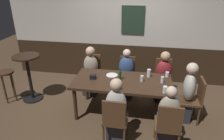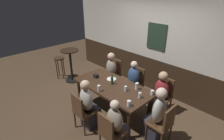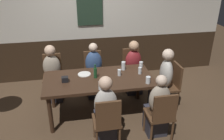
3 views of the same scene
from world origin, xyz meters
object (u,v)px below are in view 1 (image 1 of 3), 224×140
(plate_white_large, at_px, (112,75))
(chair_right_near, at_px, (168,124))
(chair_mid_near, at_px, (115,119))
(person_right_far, at_px, (163,80))
(pint_glass_stout, at_px, (162,80))
(pint_glass_amber, at_px, (118,87))
(tumbler_short, at_px, (142,79))
(beer_glass_half, at_px, (149,73))
(tumbler_water, at_px, (165,90))
(person_mid_near, at_px, (116,113))
(person_mid_far, at_px, (126,77))
(person_left_far, at_px, (91,74))
(person_head_east, at_px, (185,96))
(chair_left_far, at_px, (92,71))
(condiment_caddy, at_px, (93,77))
(chair_head_east, at_px, (194,98))
(side_bar_table, at_px, (29,74))
(person_right_near, at_px, (167,120))
(highball_clear, at_px, (167,75))
(beer_bottle_green, at_px, (120,75))
(chair_mid_far, at_px, (127,73))
(bar_stool, at_px, (7,78))
(dining_table, at_px, (122,84))
(chair_right_far, at_px, (163,76))

(plate_white_large, bearing_deg, chair_right_near, -44.98)
(chair_right_near, xyz_separation_m, chair_mid_near, (-0.83, 0.00, 0.00))
(person_right_far, height_order, pint_glass_stout, person_right_far)
(pint_glass_amber, relative_size, tumbler_short, 1.25)
(person_right_far, xyz_separation_m, beer_glass_half, (-0.33, -0.45, 0.34))
(pint_glass_amber, distance_m, plate_white_large, 0.62)
(tumbler_water, xyz_separation_m, pint_glass_amber, (-0.80, -0.06, 0.01))
(person_mid_near, height_order, plate_white_large, person_mid_near)
(person_mid_far, xyz_separation_m, person_left_far, (-0.83, 0.00, 0.01))
(person_head_east, bearing_deg, tumbler_water, -141.69)
(chair_left_far, distance_m, condiment_caddy, 0.97)
(chair_head_east, height_order, side_bar_table, side_bar_table)
(person_right_far, bearing_deg, chair_left_far, 174.40)
(person_right_near, relative_size, person_right_far, 0.98)
(person_mid_far, height_order, highball_clear, person_mid_far)
(tumbler_water, bearing_deg, condiment_caddy, 167.17)
(chair_mid_near, relative_size, pint_glass_amber, 6.07)
(beer_bottle_green, bearing_deg, chair_mid_far, 86.48)
(pint_glass_amber, height_order, side_bar_table, side_bar_table)
(person_head_east, relative_size, highball_clear, 11.57)
(person_left_far, relative_size, beer_bottle_green, 4.55)
(chair_right_near, distance_m, beer_bottle_green, 1.31)
(chair_mid_far, bearing_deg, side_bar_table, -161.71)
(tumbler_short, xyz_separation_m, side_bar_table, (-2.45, 0.15, -0.17))
(person_left_far, bearing_deg, tumbler_water, -32.83)
(beer_glass_half, distance_m, bar_stool, 3.05)
(pint_glass_stout, bearing_deg, person_right_near, -84.00)
(dining_table, relative_size, pint_glass_stout, 15.20)
(plate_white_large, bearing_deg, person_right_near, -40.19)
(dining_table, xyz_separation_m, person_mid_near, (0.00, -0.71, -0.18))
(chair_right_far, height_order, person_mid_near, person_mid_near)
(person_mid_near, xyz_separation_m, highball_clear, (0.86, 1.03, 0.30))
(beer_glass_half, distance_m, beer_bottle_green, 0.60)
(chair_mid_far, height_order, person_right_near, person_right_near)
(person_head_east, height_order, side_bar_table, person_head_east)
(person_mid_near, xyz_separation_m, beer_bottle_green, (-0.05, 0.74, 0.35))
(chair_head_east, xyz_separation_m, person_mid_near, (-1.36, -0.71, -0.01))
(chair_head_east, height_order, person_right_near, person_right_near)
(chair_head_east, relative_size, beer_bottle_green, 3.52)
(person_mid_near, bearing_deg, chair_head_east, 27.57)
(person_mid_near, height_order, tumbler_short, person_mid_near)
(person_head_east, xyz_separation_m, pint_glass_amber, (-1.22, -0.39, 0.29))
(highball_clear, distance_m, tumbler_short, 0.56)
(person_head_east, distance_m, condiment_caddy, 1.80)
(chair_head_east, relative_size, bar_stool, 1.22)
(chair_mid_near, height_order, pint_glass_amber, pint_glass_amber)
(beer_glass_half, bearing_deg, chair_mid_far, 129.08)
(person_head_east, relative_size, tumbler_short, 10.31)
(dining_table, height_order, pint_glass_amber, pint_glass_amber)
(chair_left_far, bearing_deg, beer_glass_half, -24.79)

